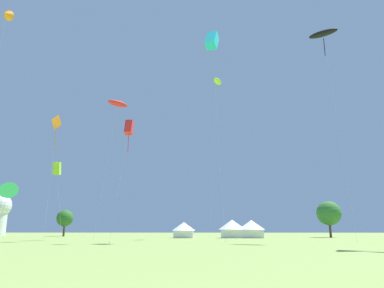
{
  "coord_description": "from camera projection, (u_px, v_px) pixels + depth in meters",
  "views": [
    {
      "loc": [
        1.87,
        -4.72,
        1.42
      ],
      "look_at": [
        0.0,
        32.0,
        10.26
      ],
      "focal_mm": 33.54,
      "sensor_mm": 36.0,
      "label": 1
    }
  ],
  "objects": [
    {
      "name": "kite_lime_box",
      "position": [
        57.0,
        169.0,
        46.59
      ],
      "size": [
        2.46,
        1.92,
        10.1
      ],
      "color": "#99DB2D",
      "rests_on": "ground"
    },
    {
      "name": "tree_distant_left",
      "position": [
        65.0,
        218.0,
        82.17
      ],
      "size": [
        3.75,
        3.75,
        5.95
      ],
      "color": "brown",
      "rests_on": "ground"
    },
    {
      "name": "kite_cyan_box",
      "position": [
        212.0,
        41.0,
        49.5
      ],
      "size": [
        2.21,
        3.65,
        28.42
      ],
      "color": "#1EB7CC",
      "rests_on": "ground"
    },
    {
      "name": "kite_red_box",
      "position": [
        129.0,
        128.0,
        41.77
      ],
      "size": [
        1.53,
        2.7,
        13.98
      ],
      "color": "red",
      "rests_on": "ground"
    },
    {
      "name": "festival_tent_center",
      "position": [
        251.0,
        228.0,
        65.57
      ],
      "size": [
        4.94,
        4.94,
        3.21
      ],
      "color": "white",
      "rests_on": "ground"
    },
    {
      "name": "kite_orange_delta",
      "position": [
        7.0,
        14.0,
        53.47
      ],
      "size": [
        1.96,
        1.94,
        33.72
      ],
      "color": "orange",
      "rests_on": "ground"
    },
    {
      "name": "kite_green_delta",
      "position": [
        9.0,
        194.0,
        51.51
      ],
      "size": [
        3.61,
        3.93,
        8.11
      ],
      "color": "green",
      "rests_on": "ground"
    },
    {
      "name": "festival_tent_right",
      "position": [
        232.0,
        228.0,
        65.75
      ],
      "size": [
        5.04,
        5.04,
        3.27
      ],
      "color": "white",
      "rests_on": "ground"
    },
    {
      "name": "kite_black_parafoil",
      "position": [
        323.0,
        34.0,
        48.11
      ],
      "size": [
        4.02,
        3.31,
        27.79
      ],
      "color": "black",
      "rests_on": "ground"
    },
    {
      "name": "tree_distant_right",
      "position": [
        329.0,
        213.0,
        70.92
      ],
      "size": [
        4.74,
        4.74,
        7.03
      ],
      "color": "brown",
      "rests_on": "ground"
    },
    {
      "name": "kite_red_parafoil",
      "position": [
        118.0,
        104.0,
        58.74
      ],
      "size": [
        4.15,
        3.6,
        22.15
      ],
      "color": "red",
      "rests_on": "ground"
    },
    {
      "name": "kite_orange_diamond",
      "position": [
        56.0,
        125.0,
        52.45
      ],
      "size": [
        0.92,
        3.33,
        17.96
      ],
      "color": "orange",
      "rests_on": "ground"
    },
    {
      "name": "festival_tent_left",
      "position": [
        184.0,
        229.0,
        66.14
      ],
      "size": [
        4.37,
        4.37,
        2.84
      ],
      "color": "white",
      "rests_on": "ground"
    },
    {
      "name": "kite_lime_parafoil",
      "position": [
        217.0,
        82.0,
        65.11
      ],
      "size": [
        2.84,
        3.63,
        28.19
      ],
      "color": "#99DB2D",
      "rests_on": "ground"
    }
  ]
}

